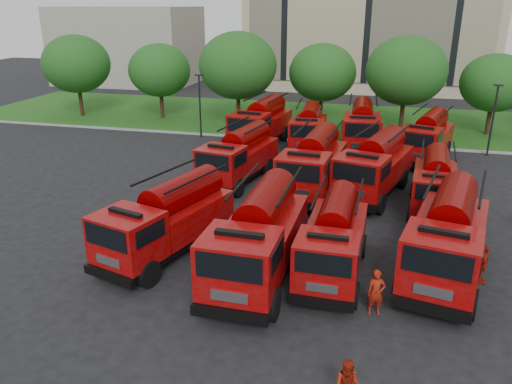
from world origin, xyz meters
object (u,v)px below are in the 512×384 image
fire_truck_10 (362,127)px  firefighter_3 (440,258)px  fire_truck_11 (427,137)px  fire_truck_5 (314,163)px  firefighter_0 (374,313)px  fire_truck_4 (239,156)px  fire_truck_1 (259,236)px  firefighter_4 (213,200)px  fire_truck_9 (309,128)px  fire_truck_0 (167,219)px  fire_truck_3 (447,236)px  fire_truck_2 (334,238)px  fire_truck_8 (261,123)px  fire_truck_6 (375,166)px  firefighter_2 (480,282)px  fire_truck_7 (435,183)px

fire_truck_10 → firefighter_3: size_ratio=4.69×
fire_truck_11 → fire_truck_5: bearing=-113.2°
firefighter_0 → firefighter_3: firefighter_0 is taller
fire_truck_4 → firefighter_0: (8.51, -12.57, -1.62)m
fire_truck_10 → firefighter_3: 17.33m
fire_truck_1 → firefighter_4: fire_truck_1 is taller
firefighter_4 → fire_truck_11: bearing=-117.3°
fire_truck_9 → fire_truck_11: 8.47m
fire_truck_10 → firefighter_4: bearing=-123.0°
fire_truck_1 → fire_truck_0: bearing=168.8°
fire_truck_0 → firefighter_4: bearing=107.8°
fire_truck_1 → fire_truck_3: (7.21, 1.82, -0.03)m
fire_truck_2 → firefighter_0: 3.49m
fire_truck_8 → firefighter_0: 22.92m
fire_truck_2 → firefighter_3: 5.21m
fire_truck_10 → fire_truck_6: bearing=-85.1°
fire_truck_2 → firefighter_2: fire_truck_2 is taller
fire_truck_0 → fire_truck_3: bearing=20.8°
fire_truck_3 → fire_truck_8: size_ratio=1.00×
fire_truck_5 → firefighter_3: 9.52m
firefighter_4 → fire_truck_0: bearing=111.3°
fire_truck_0 → fire_truck_4: fire_truck_0 is taller
fire_truck_7 → firefighter_3: 5.98m
fire_truck_2 → firefighter_0: (1.77, -2.60, -1.51)m
fire_truck_11 → firefighter_0: bearing=-82.8°
fire_truck_3 → fire_truck_6: 9.27m
fire_truck_9 → fire_truck_0: bearing=-104.4°
fire_truck_1 → fire_truck_3: fire_truck_1 is taller
fire_truck_2 → fire_truck_10: (0.18, 18.99, 0.24)m
fire_truck_8 → fire_truck_11: 12.13m
fire_truck_8 → fire_truck_3: bearing=-49.1°
fire_truck_7 → firefighter_0: (-2.76, -10.67, -1.48)m
fire_truck_8 → firefighter_3: bearing=-46.6°
fire_truck_5 → fire_truck_10: (2.23, 9.96, -0.00)m
fire_truck_4 → firefighter_3: bearing=-24.4°
fire_truck_2 → fire_truck_7: size_ratio=1.01×
fire_truck_9 → fire_truck_2: bearing=-82.3°
fire_truck_3 → fire_truck_8: (-11.72, 17.56, 0.03)m
fire_truck_6 → fire_truck_7: bearing=-9.5°
fire_truck_1 → fire_truck_4: fire_truck_1 is taller
firefighter_3 → firefighter_4: firefighter_4 is taller
fire_truck_9 → fire_truck_10: (3.86, 0.69, 0.16)m
fire_truck_11 → firefighter_4: 16.39m
fire_truck_0 → fire_truck_11: bearing=72.4°
fire_truck_0 → firefighter_0: (8.91, -2.53, -1.63)m
fire_truck_0 → fire_truck_5: size_ratio=0.95×
fire_truck_10 → firefighter_4: fire_truck_10 is taller
fire_truck_7 → fire_truck_8: 15.70m
fire_truck_2 → fire_truck_10: bearing=90.7°
fire_truck_11 → firefighter_3: size_ratio=4.58×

